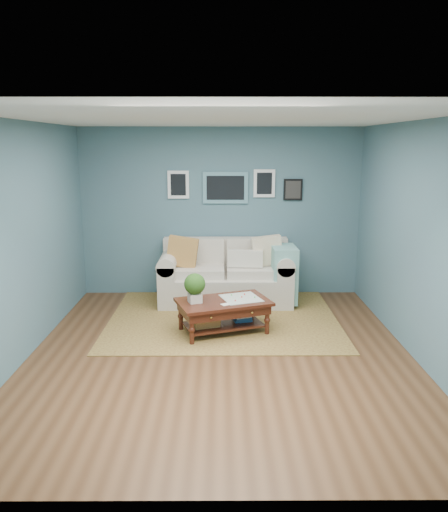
{
  "coord_description": "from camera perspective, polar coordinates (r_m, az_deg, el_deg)",
  "views": [
    {
      "loc": [
        0.02,
        -5.52,
        2.43
      ],
      "look_at": [
        0.05,
        1.0,
        0.97
      ],
      "focal_mm": 35.0,
      "sensor_mm": 36.0,
      "label": 1
    }
  ],
  "objects": [
    {
      "name": "loveseat",
      "position": [
        7.81,
        0.85,
        -2.12
      ],
      "size": [
        2.09,
        0.95,
        1.07
      ],
      "color": "beige",
      "rests_on": "ground"
    },
    {
      "name": "room_shell",
      "position": [
        5.68,
        -0.38,
        1.79
      ],
      "size": [
        5.0,
        5.02,
        2.7
      ],
      "color": "brown",
      "rests_on": "ground"
    },
    {
      "name": "coffee_table",
      "position": [
        6.53,
        -0.6,
        -5.76
      ],
      "size": [
        1.34,
        1.04,
        0.82
      ],
      "rotation": [
        0.0,
        0.0,
        0.34
      ],
      "color": "#36150C",
      "rests_on": "ground"
    },
    {
      "name": "area_rug",
      "position": [
        7.15,
        -0.08,
        -7.16
      ],
      "size": [
        3.2,
        2.56,
        0.01
      ],
      "primitive_type": "cube",
      "color": "#583419",
      "rests_on": "ground"
    }
  ]
}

